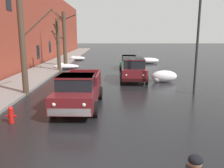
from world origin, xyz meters
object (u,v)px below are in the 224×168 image
Objects in this scene: bare_tree_mid_block at (58,43)px; suv_maroon_parked_kerbside_close at (133,68)px; bare_tree_far_down_block at (64,38)px; fire_hydrant at (11,115)px; sedan_green_parked_kerbside_mid at (129,62)px; bare_tree_second_along_sidewalk at (22,32)px; street_lamp_post at (198,33)px; pickup_truck_maroon_approaching_near_lane at (79,90)px.

suv_maroon_parked_kerbside_close is (6.96, -5.06, -1.78)m from bare_tree_mid_block.
fire_hydrant is (1.05, -17.87, -2.90)m from bare_tree_far_down_block.
bare_tree_far_down_block is 7.81m from sedan_green_parked_kerbside_mid.
bare_tree_far_down_block is (-0.05, 3.56, 0.49)m from bare_tree_mid_block.
bare_tree_mid_block is at bearing 94.01° from fire_hydrant.
bare_tree_second_along_sidewalk is at bearing -122.05° from sedan_green_parked_kerbside_mid.
pickup_truck_maroon_approaching_near_lane is at bearing -158.27° from street_lamp_post.
bare_tree_mid_block is at bearing 144.00° from suv_maroon_parked_kerbside_close.
bare_tree_second_along_sidewalk is 8.76m from suv_maroon_parked_kerbside_close.
sedan_green_parked_kerbside_mid is at bearing 69.18° from fire_hydrant.
bare_tree_far_down_block is 0.96× the size of street_lamp_post.
fire_hydrant is at bearing -78.01° from bare_tree_second_along_sidewalk.
bare_tree_second_along_sidewalk is at bearing 143.76° from pickup_truck_maroon_approaching_near_lane.
bare_tree_far_down_block is 16.31m from pickup_truck_maroon_approaching_near_lane.
bare_tree_second_along_sidewalk is at bearing -179.44° from street_lamp_post.
pickup_truck_maroon_approaching_near_lane reaches higher than sedan_green_parked_kerbside_mid.
bare_tree_far_down_block is 1.24× the size of pickup_truck_maroon_approaching_near_lane.
suv_maroon_parked_kerbside_close is at bearing -91.51° from sedan_green_parked_kerbside_mid.
sedan_green_parked_kerbside_mid is 17.27m from fire_hydrant.
fire_hydrant is at bearing -85.99° from bare_tree_mid_block.
suv_maroon_parked_kerbside_close is 11.03m from fire_hydrant.
bare_tree_second_along_sidewalk reaches higher than suv_maroon_parked_kerbside_close.
sedan_green_parked_kerbside_mid is at bearing 14.29° from bare_tree_mid_block.
fire_hydrant is at bearing -139.75° from pickup_truck_maroon_approaching_near_lane.
bare_tree_second_along_sidewalk reaches higher than bare_tree_far_down_block.
pickup_truck_maroon_approaching_near_lane is at bearing -115.69° from suv_maroon_parked_kerbside_close.
suv_maroon_parked_kerbside_close is at bearing -36.00° from bare_tree_mid_block.
bare_tree_second_along_sidewalk is 1.40× the size of bare_tree_mid_block.
pickup_truck_maroon_approaching_near_lane is at bearing -77.18° from bare_tree_far_down_block.
bare_tree_second_along_sidewalk is 5.25m from pickup_truck_maroon_approaching_near_lane.
bare_tree_second_along_sidewalk is 1.80× the size of sedan_green_parked_kerbside_mid.
bare_tree_second_along_sidewalk is 10.29m from street_lamp_post.
fire_hydrant is (-6.14, -16.14, -0.39)m from sedan_green_parked_kerbside_mid.
bare_tree_second_along_sidewalk reaches higher than fire_hydrant.
bare_tree_mid_block reaches higher than pickup_truck_maroon_approaching_near_lane.
suv_maroon_parked_kerbside_close reaches higher than pickup_truck_maroon_approaching_near_lane.
bare_tree_second_along_sidewalk is 10.13× the size of fire_hydrant.
suv_maroon_parked_kerbside_close is at bearing 126.88° from street_lamp_post.
suv_maroon_parked_kerbside_close is 6.16m from street_lamp_post.
bare_tree_far_down_block is 18.14m from fire_hydrant.
pickup_truck_maroon_approaching_near_lane is 3.36m from fire_hydrant.
pickup_truck_maroon_approaching_near_lane is 7.79m from street_lamp_post.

